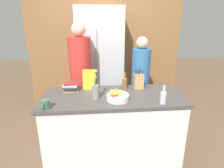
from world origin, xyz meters
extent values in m
plane|color=brown|center=(0.00, 0.00, 0.00)|extent=(14.00, 14.00, 0.00)
cube|color=silver|center=(0.00, 0.00, 0.44)|extent=(1.70, 0.75, 0.87)
cube|color=#474442|center=(0.00, 0.00, 0.89)|extent=(1.78, 0.78, 0.04)
cube|color=brown|center=(0.00, 1.58, 1.30)|extent=(2.98, 0.12, 2.60)
cube|color=#B7B7BC|center=(-0.12, 1.22, 1.02)|extent=(0.81, 0.60, 2.05)
cylinder|color=#B7B7BC|center=(-0.18, 0.90, 1.13)|extent=(0.02, 0.02, 1.13)
cylinder|color=silver|center=(0.05, -0.15, 0.94)|extent=(0.27, 0.27, 0.06)
torus|color=silver|center=(0.05, -0.15, 0.98)|extent=(0.27, 0.27, 0.03)
sphere|color=red|center=(-0.01, -0.17, 0.98)|extent=(0.07, 0.07, 0.07)
sphere|color=red|center=(0.00, -0.19, 0.97)|extent=(0.07, 0.07, 0.07)
sphere|color=#C64C23|center=(0.03, -0.12, 0.98)|extent=(0.07, 0.07, 0.07)
sphere|color=#99B233|center=(0.04, -0.08, 0.99)|extent=(0.08, 0.08, 0.08)
cylinder|color=yellow|center=(0.02, -0.12, 1.00)|extent=(0.12, 0.14, 0.03)
cylinder|color=yellow|center=(0.02, -0.18, 1.01)|extent=(0.15, 0.05, 0.03)
cube|color=tan|center=(0.38, 0.23, 1.01)|extent=(0.13, 0.11, 0.20)
cylinder|color=black|center=(0.34, 0.22, 1.14)|extent=(0.01, 0.01, 0.08)
cylinder|color=black|center=(0.37, 0.22, 1.14)|extent=(0.01, 0.01, 0.06)
cylinder|color=black|center=(0.40, 0.25, 1.15)|extent=(0.01, 0.01, 0.09)
cylinder|color=black|center=(0.43, 0.23, 1.14)|extent=(0.01, 0.01, 0.07)
cylinder|color=gray|center=(-0.21, -0.08, 1.00)|extent=(0.09, 0.09, 0.17)
cylinder|color=#477538|center=(-0.21, -0.08, 1.14)|extent=(0.01, 0.01, 0.10)
sphere|color=gold|center=(-0.21, -0.08, 1.19)|extent=(0.03, 0.03, 0.03)
cylinder|color=#477538|center=(-0.21, -0.08, 1.17)|extent=(0.02, 0.01, 0.17)
sphere|color=gold|center=(-0.21, -0.07, 1.26)|extent=(0.03, 0.03, 0.03)
cylinder|color=#477538|center=(-0.22, -0.07, 1.17)|extent=(0.03, 0.01, 0.16)
sphere|color=gold|center=(-0.22, -0.07, 1.25)|extent=(0.04, 0.04, 0.04)
cylinder|color=#477538|center=(-0.22, -0.08, 1.15)|extent=(0.01, 0.01, 0.13)
sphere|color=gold|center=(-0.22, -0.08, 1.22)|extent=(0.04, 0.04, 0.04)
cylinder|color=#477538|center=(-0.22, -0.09, 1.18)|extent=(0.02, 0.01, 0.18)
sphere|color=gold|center=(-0.22, -0.09, 1.27)|extent=(0.03, 0.03, 0.03)
cylinder|color=#477538|center=(-0.21, -0.08, 1.17)|extent=(0.01, 0.01, 0.17)
sphere|color=gold|center=(-0.21, -0.09, 1.26)|extent=(0.04, 0.04, 0.04)
cube|color=yellow|center=(-0.29, 0.26, 1.05)|extent=(0.18, 0.09, 0.27)
cylinder|color=#42664C|center=(-0.75, -0.31, 0.96)|extent=(0.09, 0.09, 0.10)
torus|color=#42664C|center=(-0.76, -0.35, 0.96)|extent=(0.03, 0.07, 0.07)
cube|color=#99844C|center=(-0.54, 0.20, 0.92)|extent=(0.20, 0.14, 0.02)
cube|color=#232328|center=(-0.54, 0.20, 0.95)|extent=(0.17, 0.15, 0.03)
cube|color=#2D334C|center=(-0.55, 0.21, 0.97)|extent=(0.20, 0.13, 0.02)
cube|color=#B7A88E|center=(-0.55, 0.21, 0.99)|extent=(0.20, 0.14, 0.03)
cube|color=maroon|center=(-0.54, 0.22, 1.01)|extent=(0.19, 0.14, 0.02)
cylinder|color=#B2BCC1|center=(0.55, -0.29, 0.98)|extent=(0.07, 0.07, 0.13)
cone|color=#B2BCC1|center=(0.55, -0.29, 1.06)|extent=(0.07, 0.07, 0.03)
cylinder|color=#B2BCC1|center=(0.55, -0.29, 1.10)|extent=(0.03, 0.03, 0.06)
cylinder|color=brown|center=(0.19, 0.24, 0.98)|extent=(0.07, 0.07, 0.14)
cone|color=brown|center=(0.19, 0.24, 1.07)|extent=(0.07, 0.07, 0.03)
cylinder|color=brown|center=(0.19, 0.24, 1.11)|extent=(0.03, 0.03, 0.06)
cube|color=#383842|center=(-0.44, 0.66, 0.43)|extent=(0.29, 0.21, 0.87)
cylinder|color=red|center=(-0.44, 0.66, 1.23)|extent=(0.34, 0.34, 0.72)
sphere|color=#DBAD89|center=(-0.44, 0.66, 1.69)|extent=(0.21, 0.21, 0.21)
cube|color=#383842|center=(0.51, 0.65, 0.38)|extent=(0.26, 0.21, 0.77)
cylinder|color=#2D6093|center=(0.51, 0.65, 1.08)|extent=(0.29, 0.29, 0.64)
sphere|color=#DBAD89|center=(0.51, 0.65, 1.50)|extent=(0.18, 0.18, 0.18)
camera|label=1|loc=(-0.21, -2.19, 1.81)|focal=30.00mm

